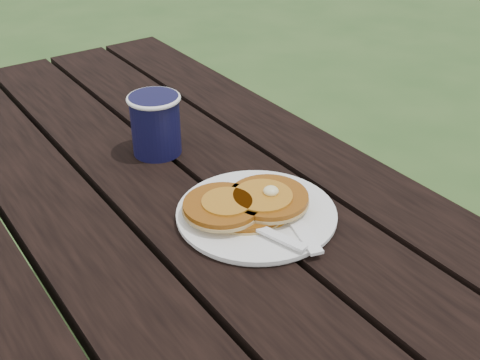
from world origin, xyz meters
TOP-DOWN VIEW (x-y plane):
  - plate at (0.09, 0.03)m, footprint 0.25×0.25m
  - pancake_stack at (0.08, 0.04)m, footprint 0.19×0.14m
  - knife at (0.12, -0.02)m, footprint 0.07×0.18m
  - fork at (0.07, -0.04)m, footprint 0.08×0.16m
  - coffee_cup at (0.07, 0.30)m, footprint 0.10×0.10m

SIDE VIEW (x-z plane):
  - plate at x=0.09m, z-range 0.75..0.76m
  - knife at x=0.12m, z-range 0.76..0.76m
  - fork at x=0.07m, z-range 0.77..0.77m
  - pancake_stack at x=0.08m, z-range 0.76..0.79m
  - coffee_cup at x=0.07m, z-range 0.76..0.87m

